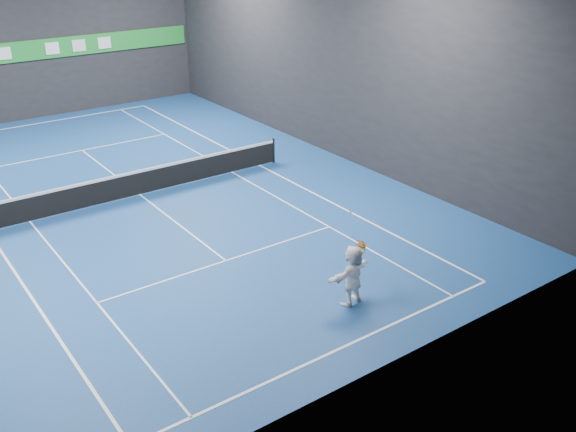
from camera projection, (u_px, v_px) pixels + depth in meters
ground at (140, 195)px, 24.50m from camera, size 26.00×26.00×0.00m
wall_back at (24, 30)px, 32.17m from camera, size 18.00×0.10×9.00m
wall_front at (383, 194)px, 13.03m from camera, size 18.00×0.10×9.00m
wall_right at (327, 50)px, 27.37m from camera, size 0.10×26.00×9.00m
baseline_near at (340, 348)px, 15.75m from camera, size 10.98×0.08×0.01m
baseline_far at (45, 122)px, 33.25m from camera, size 10.98×0.08×0.01m
sideline_doubles_right at (260, 166)px, 27.41m from camera, size 0.08×23.78×0.01m
sideline_singles_left at (30, 222)px, 22.32m from camera, size 0.06×23.78×0.01m
sideline_singles_right at (232, 172)px, 26.67m from camera, size 0.06×23.78×0.01m
service_line_near at (226, 261)px, 19.79m from camera, size 8.23×0.06×0.01m
service_line_far at (82, 150)px, 29.21m from camera, size 8.23×0.06×0.01m
center_service_line at (140, 195)px, 24.50m from camera, size 0.06×12.80×0.01m
player at (352, 275)px, 17.28m from camera, size 1.68×0.83×1.73m
tennis_ball at (350, 212)px, 16.49m from camera, size 0.06×0.06×0.06m
tennis_net at (139, 182)px, 24.27m from camera, size 12.50×0.10×1.07m
sponsor_banner at (28, 51)px, 32.55m from camera, size 17.64×0.11×1.00m
tennis_racket at (361, 245)px, 17.15m from camera, size 0.44×0.41×0.51m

